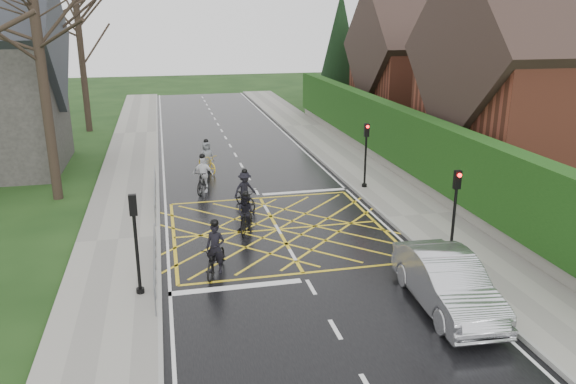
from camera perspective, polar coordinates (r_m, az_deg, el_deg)
name	(u,v)px	position (r m, az deg, el deg)	size (l,w,h in m)	color
ground	(278,229)	(21.97, -1.03, -3.82)	(120.00, 120.00, 0.00)	black
road	(278,229)	(21.97, -1.03, -3.81)	(9.00, 80.00, 0.01)	black
sidewalk_right	(420,216)	(23.82, 13.26, -2.39)	(3.00, 80.00, 0.15)	gray
sidewalk_left	(119,241)	(21.64, -16.83, -4.75)	(3.00, 80.00, 0.15)	gray
stone_wall	(401,170)	(29.63, 11.38, 2.23)	(0.50, 38.00, 0.70)	slate
hedge	(403,137)	(29.23, 11.59, 5.54)	(0.90, 38.00, 2.80)	#163D10
house_near	(557,85)	(30.74, 25.65, 9.74)	(11.80, 9.80, 11.30)	brown
house_far	(427,68)	(42.62, 13.92, 12.16)	(9.80, 8.80, 10.30)	brown
conifer	(340,52)	(48.48, 5.32, 13.93)	(4.60, 4.60, 10.00)	black
tree_near	(35,17)	(26.49, -24.32, 15.87)	(9.24, 9.24, 11.44)	black
tree_mid	(43,3)	(34.55, -23.64, 17.21)	(10.08, 10.08, 12.48)	black
tree_far	(78,27)	(42.36, -20.52, 15.40)	(8.40, 8.40, 10.40)	black
railing_south	(155,258)	(18.06, -13.39, -6.56)	(0.05, 5.04, 1.03)	slate
railing_north	(155,188)	(25.11, -13.38, 0.35)	(0.05, 6.04, 1.03)	slate
traffic_light_ne	(366,156)	(26.70, 7.89, 3.64)	(0.24, 0.31, 3.21)	black
traffic_light_se	(454,216)	(19.40, 16.51, -2.31)	(0.24, 0.31, 3.21)	black
traffic_light_sw	(136,246)	(16.82, -15.14, -5.28)	(0.24, 0.31, 3.21)	black
cyclist_rear	(216,256)	(18.34, -7.33, -6.45)	(1.30, 2.00, 1.84)	black
cyclist_back	(246,217)	(21.55, -4.25, -2.55)	(1.06, 1.68, 1.64)	black
cyclist_mid	(245,193)	(24.32, -4.38, -0.15)	(1.16, 1.89, 1.74)	black
cyclist_front	(203,178)	(26.63, -8.61, 1.40)	(1.19, 1.92, 1.86)	black
cyclist_lead	(207,160)	(30.16, -8.24, 3.19)	(1.29, 1.93, 1.78)	gold
car	(447,282)	(16.71, 15.87, -8.81)	(1.65, 4.74, 1.56)	silver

